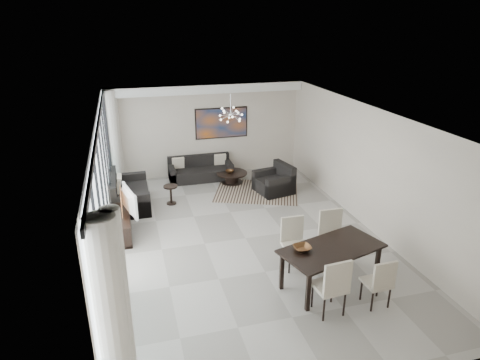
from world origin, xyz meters
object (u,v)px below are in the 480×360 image
object	(u,v)px
tv_console	(121,224)
dining_table	(332,251)
sofa_main	(201,172)
television	(125,201)
coffee_table	(232,177)

from	to	relation	value
tv_console	dining_table	bearing A→B (deg)	-39.91
sofa_main	television	distance (m)	3.88
coffee_table	dining_table	distance (m)	5.70
coffee_table	tv_console	xyz separation A→B (m)	(-3.33, -2.48, 0.07)
sofa_main	tv_console	size ratio (longest dim) A/B	1.21
coffee_table	sofa_main	bearing A→B (deg)	146.48
dining_table	tv_console	bearing A→B (deg)	140.09
tv_console	sofa_main	bearing A→B (deg)	51.02
coffee_table	dining_table	world-z (taller)	dining_table
television	coffee_table	bearing A→B (deg)	-65.33
sofa_main	tv_console	xyz separation A→B (m)	(-2.47, -3.05, 0.01)
television	dining_table	xyz separation A→B (m)	(3.64, -3.17, -0.09)
coffee_table	tv_console	distance (m)	4.15
television	dining_table	bearing A→B (deg)	-144.48
tv_console	dining_table	xyz separation A→B (m)	(3.80, -3.18, 0.47)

